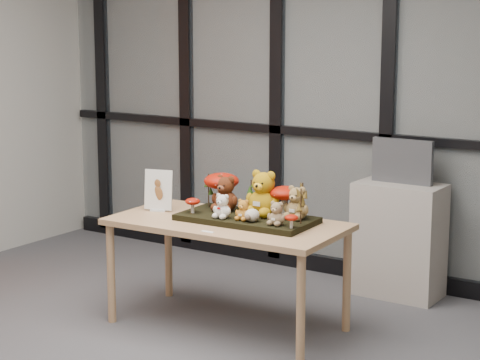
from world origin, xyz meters
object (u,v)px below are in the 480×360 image
Objects in this scene: bear_tan_back at (297,201)px; mushroom_front_right at (291,221)px; diorama_tray at (247,219)px; monitor at (402,161)px; display_table at (227,232)px; bear_beige_small at (277,212)px; mushroom_back_right at (285,200)px; bear_brown_medium at (226,191)px; bear_small_yellow at (244,209)px; plush_cream_hedgehog at (252,215)px; bear_pooh_yellow at (264,191)px; mushroom_front_left at (193,205)px; mushroom_back_left at (221,189)px; bear_white_bow at (222,205)px; sign_holder at (158,192)px; cabinet at (399,240)px.

bear_tan_back is 0.24m from mushroom_front_right.
diorama_tray is 1.93× the size of monitor.
bear_tan_back reaches higher than display_table.
diorama_tray is 0.30m from bear_beige_small.
monitor is at bearing 71.74° from mushroom_back_right.
bear_small_yellow is (0.23, -0.16, -0.05)m from bear_brown_medium.
plush_cream_hedgehog is at bearing 178.47° from mushroom_front_right.
plush_cream_hedgehog is 0.42× the size of mushroom_back_right.
display_table is 0.26m from bear_brown_medium.
diorama_tray reaches higher than display_table.
bear_brown_medium is at bearing 159.39° from bear_beige_small.
bear_pooh_yellow is 0.71× the size of monitor.
plush_cream_hedgehog is 0.43m from mushroom_front_left.
monitor is (0.52, 1.11, 0.25)m from diorama_tray.
bear_pooh_yellow reaches higher than mushroom_back_left.
bear_white_bow is at bearing -178.91° from mushroom_front_right.
sign_holder is at bearing 178.19° from display_table.
cabinet is at bearing -90.00° from monitor.
cabinet is at bearing 62.13° from diorama_tray.
bear_tan_back reaches higher than plush_cream_hedgehog.
monitor is at bearing 66.24° from bear_small_yellow.
sign_holder is at bearing -134.74° from cabinet.
plush_cream_hedgehog is 0.25m from mushroom_back_right.
bear_small_yellow reaches higher than display_table.
monitor reaches higher than display_table.
bear_tan_back is 1.34× the size of bear_white_bow.
bear_tan_back reaches higher than bear_white_bow.
mushroom_back_left is 0.41m from sign_holder.
diorama_tray is at bearing 26.57° from display_table.
cabinet is (0.41, 1.21, -0.35)m from plush_cream_hedgehog.
bear_beige_small is at bearing 0.96° from plush_cream_hedgehog.
bear_tan_back is 0.20m from bear_beige_small.
plush_cream_hedgehog is at bearing -81.20° from bear_pooh_yellow.
sign_holder is at bearing -167.38° from mushroom_back_right.
diorama_tray is 0.20m from bear_pooh_yellow.
sign_holder is at bearing -134.28° from monitor.
monitor is (0.41, 1.22, 0.19)m from plush_cream_hedgehog.
bear_beige_small reaches higher than plush_cream_hedgehog.
display_table is 10.45× the size of bear_small_yellow.
bear_beige_small reaches higher than diorama_tray.
mushroom_back_left is 0.68m from mushroom_front_right.
monitor is (0.78, 1.01, 0.11)m from mushroom_back_left.
mushroom_back_left is at bearing 177.11° from bear_tan_back.
bear_small_yellow is at bearing 172.82° from plush_cream_hedgehog.
bear_tan_back is (0.39, 0.16, 0.21)m from display_table.
mushroom_back_left is 1.28m from monitor.
bear_pooh_yellow reaches higher than bear_tan_back.
bear_brown_medium is 0.48m from bear_tan_back.
mushroom_front_left is at bearing -163.02° from diorama_tray.
bear_brown_medium is (-0.26, -0.03, -0.03)m from bear_pooh_yellow.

